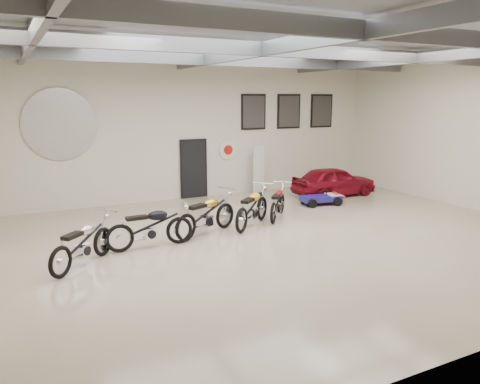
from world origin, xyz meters
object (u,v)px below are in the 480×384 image
banner_stand (259,170)px  motorcycle_red (278,202)px  motorcycle_yellow (252,207)px  go_kart (325,196)px  motorcycle_gold (206,213)px  vintage_car (334,181)px  motorcycle_black (150,226)px  motorcycle_silver (82,242)px

banner_stand → motorcycle_red: (-1.33, -3.57, -0.42)m
banner_stand → motorcycle_yellow: (-2.46, -4.02, -0.36)m
banner_stand → go_kart: 3.01m
banner_stand → go_kart: size_ratio=1.10×
motorcycle_gold → vintage_car: bearing=-3.1°
motorcycle_gold → motorcycle_red: size_ratio=1.14×
motorcycle_yellow → go_kart: bearing=-19.4°
motorcycle_black → motorcycle_red: (4.30, 1.07, -0.05)m
banner_stand → motorcycle_silver: bearing=-155.0°
motorcycle_yellow → go_kart: motorcycle_yellow is taller
banner_stand → go_kart: (1.09, -2.73, -0.62)m
vintage_car → motorcycle_gold: bearing=112.4°
motorcycle_yellow → vintage_car: size_ratio=0.67×
motorcycle_silver → go_kart: motorcycle_silver is taller
motorcycle_red → go_kart: (2.42, 0.84, -0.20)m
motorcycle_gold → motorcycle_red: bearing=-11.8°
banner_stand → motorcycle_yellow: 4.73m
banner_stand → motorcycle_gold: bearing=-143.9°
motorcycle_gold → motorcycle_red: (2.63, 0.62, -0.07)m
go_kart → motorcycle_yellow: bearing=-150.4°
banner_stand → motorcycle_gold: size_ratio=0.83×
go_kart → motorcycle_gold: bearing=-154.2°
motorcycle_gold → motorcycle_yellow: bearing=-18.6°
motorcycle_yellow → motorcycle_red: motorcycle_yellow is taller
motorcycle_gold → vintage_car: 6.77m
motorcycle_black → go_kart: bearing=14.7°
motorcycle_red → motorcycle_silver: bearing=147.4°
go_kart → motorcycle_silver: bearing=-153.9°
banner_stand → motorcycle_gold: banner_stand is taller
motorcycle_silver → motorcycle_yellow: (4.85, 1.20, 0.03)m
motorcycle_black → motorcycle_gold: 1.73m
motorcycle_red → motorcycle_yellow: bearing=153.8°
banner_stand → motorcycle_silver: size_ratio=0.89×
motorcycle_red → go_kart: motorcycle_red is taller
banner_stand → motorcycle_black: banner_stand is taller
go_kart → vintage_car: 1.65m
vintage_car → motorcycle_yellow: bearing=116.8°
banner_stand → go_kart: bearing=-78.7°
motorcycle_silver → motorcycle_black: (1.68, 0.58, 0.01)m
banner_stand → motorcycle_red: bearing=-120.9°
banner_stand → vintage_car: bearing=-46.1°
motorcycle_gold → motorcycle_yellow: motorcycle_gold is taller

